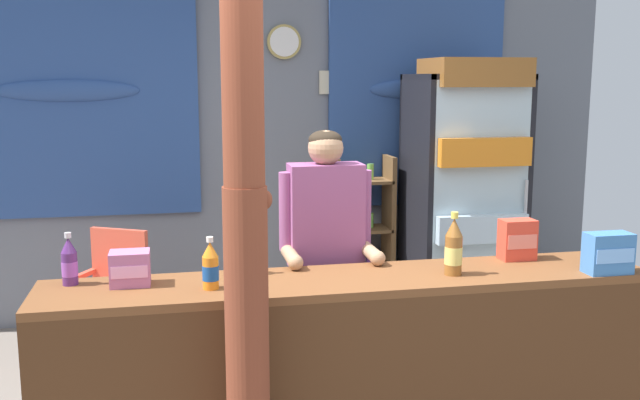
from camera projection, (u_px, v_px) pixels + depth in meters
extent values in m
plane|color=slate|center=(300.00, 395.00, 4.25)|extent=(7.46, 7.46, 0.00)
cube|color=slate|center=(262.00, 131.00, 5.59)|extent=(5.57, 0.12, 2.90)
cube|color=#2D4C89|center=(67.00, 76.00, 5.15)|extent=(1.86, 0.04, 2.05)
ellipsoid|color=#2D4C89|center=(67.00, 91.00, 5.15)|extent=(1.02, 0.10, 0.16)
cube|color=#2D4C89|center=(417.00, 76.00, 5.68)|extent=(1.43, 0.04, 2.05)
ellipsoid|color=#2D4C89|center=(417.00, 89.00, 5.68)|extent=(0.79, 0.10, 0.16)
cylinder|color=tan|center=(284.00, 42.00, 5.44)|extent=(0.26, 0.03, 0.26)
cylinder|color=white|center=(284.00, 42.00, 5.42)|extent=(0.22, 0.01, 0.22)
cube|color=beige|center=(334.00, 82.00, 5.57)|extent=(0.24, 0.02, 0.18)
cube|color=brown|center=(352.00, 281.00, 3.49)|extent=(2.98, 0.51, 0.04)
cube|color=#4E2E18|center=(364.00, 388.00, 3.34)|extent=(2.98, 0.04, 0.86)
cube|color=#4E2E18|center=(44.00, 394.00, 3.27)|extent=(0.08, 0.46, 0.86)
cube|color=#4E2E18|center=(613.00, 347.00, 3.85)|extent=(0.08, 0.46, 0.86)
cylinder|color=brown|center=(247.00, 356.00, 2.99)|extent=(0.18, 0.18, 1.43)
cylinder|color=brown|center=(241.00, 2.00, 2.75)|extent=(0.17, 0.17, 1.43)
ellipsoid|color=brown|center=(265.00, 200.00, 2.89)|extent=(0.06, 0.05, 0.08)
cube|color=black|center=(446.00, 194.00, 5.71)|extent=(0.79, 0.04, 1.89)
cube|color=black|center=(415.00, 203.00, 5.33)|extent=(0.04, 0.67, 1.89)
cube|color=black|center=(508.00, 199.00, 5.48)|extent=(0.04, 0.67, 1.89)
cube|color=black|center=(466.00, 77.00, 5.25)|extent=(0.79, 0.67, 0.04)
cube|color=black|center=(458.00, 316.00, 5.55)|extent=(0.79, 0.67, 0.08)
cube|color=silver|center=(480.00, 202.00, 5.08)|extent=(0.73, 0.02, 1.73)
cylinder|color=#B7B7BC|center=(525.00, 208.00, 5.12)|extent=(0.02, 0.02, 0.40)
cube|color=silver|center=(461.00, 233.00, 5.44)|extent=(0.71, 0.59, 0.02)
cube|color=silver|center=(469.00, 222.00, 5.29)|extent=(0.67, 0.55, 0.20)
cube|color=silver|center=(463.00, 162.00, 5.35)|extent=(0.71, 0.59, 0.02)
cube|color=orange|center=(471.00, 149.00, 5.20)|extent=(0.67, 0.55, 0.20)
cube|color=silver|center=(466.00, 88.00, 5.26)|extent=(0.71, 0.59, 0.02)
cube|color=brown|center=(474.00, 72.00, 5.11)|extent=(0.67, 0.55, 0.20)
cube|color=brown|center=(334.00, 238.00, 5.55)|extent=(0.04, 0.28, 1.26)
cube|color=brown|center=(388.00, 236.00, 5.63)|extent=(0.04, 0.28, 1.26)
cube|color=brown|center=(362.00, 181.00, 5.52)|extent=(0.44, 0.28, 0.02)
cylinder|color=#75C64C|center=(354.00, 171.00, 5.49)|extent=(0.07, 0.07, 0.14)
cylinder|color=#75C64C|center=(370.00, 172.00, 5.52)|extent=(0.05, 0.05, 0.12)
cube|color=brown|center=(361.00, 229.00, 5.58)|extent=(0.44, 0.28, 0.02)
cylinder|color=#56286B|center=(353.00, 219.00, 5.55)|extent=(0.06, 0.06, 0.14)
cylinder|color=#75C64C|center=(370.00, 220.00, 5.58)|extent=(0.06, 0.06, 0.11)
cube|color=brown|center=(361.00, 276.00, 5.64)|extent=(0.44, 0.28, 0.02)
cylinder|color=orange|center=(353.00, 269.00, 5.62)|extent=(0.05, 0.05, 0.11)
cylinder|color=#56286B|center=(369.00, 266.00, 5.64)|extent=(0.05, 0.05, 0.14)
cube|color=#E5563D|center=(104.00, 298.00, 4.68)|extent=(0.60, 0.60, 0.04)
cube|color=#E5563D|center=(120.00, 258.00, 4.83)|extent=(0.38, 0.24, 0.40)
cylinder|color=#E5563D|center=(63.00, 337.00, 4.59)|extent=(0.04, 0.04, 0.44)
cylinder|color=#E5563D|center=(114.00, 343.00, 4.48)|extent=(0.04, 0.04, 0.44)
cylinder|color=#E5563D|center=(98.00, 318.00, 4.95)|extent=(0.04, 0.04, 0.44)
cylinder|color=#E5563D|center=(147.00, 324.00, 4.84)|extent=(0.04, 0.04, 0.44)
cube|color=#E5563D|center=(77.00, 278.00, 4.72)|extent=(0.23, 0.37, 0.03)
cube|color=#E5563D|center=(130.00, 283.00, 4.60)|extent=(0.23, 0.37, 0.03)
cylinder|color=#28282D|center=(311.00, 340.00, 3.98)|extent=(0.11, 0.11, 0.84)
cylinder|color=#28282D|center=(340.00, 338.00, 4.02)|extent=(0.11, 0.11, 0.84)
cube|color=#934C7F|center=(326.00, 216.00, 3.88)|extent=(0.40, 0.20, 0.57)
sphere|color=tan|center=(326.00, 148.00, 3.82)|extent=(0.19, 0.19, 0.19)
ellipsoid|color=#2D2319|center=(325.00, 140.00, 3.82)|extent=(0.18, 0.18, 0.10)
cylinder|color=#934C7F|center=(286.00, 211.00, 3.83)|extent=(0.08, 0.08, 0.42)
cylinder|color=tan|center=(291.00, 256.00, 3.72)|extent=(0.07, 0.26, 0.07)
sphere|color=tan|center=(296.00, 263.00, 3.60)|extent=(0.08, 0.08, 0.08)
cylinder|color=#934C7F|center=(364.00, 208.00, 3.92)|extent=(0.08, 0.08, 0.42)
cylinder|color=tan|center=(371.00, 252.00, 3.81)|extent=(0.07, 0.26, 0.07)
sphere|color=tan|center=(378.00, 258.00, 3.68)|extent=(0.08, 0.08, 0.08)
cylinder|color=brown|center=(453.00, 255.00, 3.51)|extent=(0.08, 0.08, 0.19)
cone|color=brown|center=(454.00, 227.00, 3.49)|extent=(0.08, 0.08, 0.09)
cylinder|color=#E5CC4C|center=(455.00, 215.00, 3.48)|extent=(0.04, 0.04, 0.03)
cylinder|color=#E5D166|center=(453.00, 255.00, 3.51)|extent=(0.09, 0.09, 0.09)
cylinder|color=#56286B|center=(70.00, 269.00, 3.34)|extent=(0.07, 0.07, 0.15)
cone|color=#56286B|center=(68.00, 245.00, 3.32)|extent=(0.07, 0.07, 0.07)
cylinder|color=silver|center=(68.00, 235.00, 3.32)|extent=(0.03, 0.03, 0.02)
cylinder|color=purple|center=(70.00, 269.00, 3.34)|extent=(0.07, 0.07, 0.07)
cylinder|color=orange|center=(211.00, 273.00, 3.28)|extent=(0.07, 0.07, 0.15)
cone|color=orange|center=(210.00, 249.00, 3.26)|extent=(0.07, 0.07, 0.07)
cylinder|color=white|center=(210.00, 239.00, 3.25)|extent=(0.03, 0.03, 0.02)
cylinder|color=#194C99|center=(211.00, 273.00, 3.28)|extent=(0.08, 0.08, 0.07)
cylinder|color=#75C64C|center=(246.00, 258.00, 3.53)|extent=(0.07, 0.07, 0.16)
cone|color=#75C64C|center=(246.00, 236.00, 3.51)|extent=(0.07, 0.07, 0.07)
cylinder|color=black|center=(245.00, 226.00, 3.50)|extent=(0.03, 0.03, 0.03)
cylinder|color=yellow|center=(246.00, 258.00, 3.53)|extent=(0.07, 0.07, 0.07)
cube|color=#B76699|center=(130.00, 268.00, 3.34)|extent=(0.18, 0.14, 0.16)
cube|color=#F7A5D8|center=(129.00, 272.00, 3.27)|extent=(0.16, 0.00, 0.06)
cube|color=#3D75B7|center=(608.00, 253.00, 3.54)|extent=(0.23, 0.12, 0.20)
cube|color=#7CB5F7|center=(616.00, 256.00, 3.48)|extent=(0.20, 0.00, 0.07)
cube|color=#E5422D|center=(517.00, 240.00, 3.81)|extent=(0.18, 0.11, 0.22)
cube|color=#FF826D|center=(522.00, 242.00, 3.75)|extent=(0.16, 0.00, 0.08)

